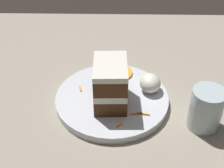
% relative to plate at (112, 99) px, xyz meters
% --- Properties ---
extents(ground_plane, '(6.00, 6.00, 0.00)m').
position_rel_plate_xyz_m(ground_plane, '(-0.06, 0.03, -0.03)').
color(ground_plane, black).
rests_on(ground_plane, ground).
extents(dining_table, '(1.06, 0.89, 0.02)m').
position_rel_plate_xyz_m(dining_table, '(-0.06, 0.03, -0.02)').
color(dining_table, gray).
rests_on(dining_table, ground).
extents(plate, '(0.26, 0.26, 0.02)m').
position_rel_plate_xyz_m(plate, '(0.00, 0.00, 0.00)').
color(plate, silver).
rests_on(plate, dining_table).
extents(cake_slice, '(0.10, 0.07, 0.10)m').
position_rel_plate_xyz_m(cake_slice, '(-0.02, 0.00, 0.06)').
color(cake_slice, '#4C2D19').
rests_on(cake_slice, plate).
extents(cream_dollop, '(0.05, 0.05, 0.04)m').
position_rel_plate_xyz_m(cream_dollop, '(0.02, -0.09, 0.03)').
color(cream_dollop, white).
rests_on(cream_dollop, plate).
extents(orange_garnish, '(0.07, 0.07, 0.01)m').
position_rel_plate_xyz_m(orange_garnish, '(0.09, -0.02, 0.01)').
color(orange_garnish, orange).
rests_on(orange_garnish, plate).
extents(carrot_shreds_scatter, '(0.18, 0.16, 0.00)m').
position_rel_plate_xyz_m(carrot_shreds_scatter, '(-0.03, -0.01, 0.01)').
color(carrot_shreds_scatter, orange).
rests_on(carrot_shreds_scatter, plate).
extents(drinking_glass, '(0.07, 0.07, 0.09)m').
position_rel_plate_xyz_m(drinking_glass, '(-0.07, -0.20, 0.03)').
color(drinking_glass, silver).
rests_on(drinking_glass, dining_table).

